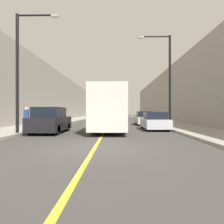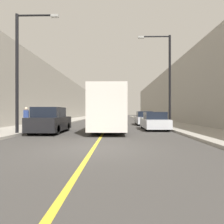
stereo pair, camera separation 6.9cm
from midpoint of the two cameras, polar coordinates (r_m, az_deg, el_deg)
ground_plane at (r=8.84m, az=-4.81°, el=-9.70°), size 200.00×200.00×0.00m
sidewalk_left at (r=39.51m, az=-10.40°, el=-2.03°), size 3.84×72.00×0.15m
sidewalk_right at (r=39.18m, az=10.35°, el=-2.05°), size 3.84×72.00×0.15m
building_row_left at (r=40.56m, az=-15.84°, el=3.89°), size 4.00×72.00×8.45m
building_row_right at (r=40.05m, az=15.91°, el=3.90°), size 4.00×72.00×8.41m
road_center_line at (r=38.71m, az=-0.07°, el=-2.18°), size 0.16×72.00×0.01m
bus at (r=19.13m, az=-0.42°, el=0.80°), size 2.44×12.96×3.27m
parked_suv_left at (r=16.07m, az=-15.76°, el=-2.28°), size 1.99×4.74×1.82m
car_right_near at (r=18.51m, az=11.14°, el=-2.51°), size 1.89×4.54×1.49m
car_right_mid at (r=25.43m, az=8.45°, el=-1.76°), size 1.84×4.67×1.56m
street_lamp_left at (r=15.47m, az=-22.59°, el=11.35°), size 2.81×0.24×7.64m
street_lamp_right at (r=19.44m, az=14.24°, el=9.39°), size 2.81×0.24×7.89m
pedestrian at (r=18.58m, az=-21.40°, el=-1.37°), size 0.38×0.24×1.72m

